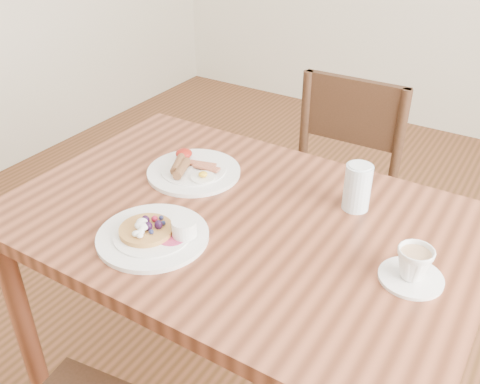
{
  "coord_description": "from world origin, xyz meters",
  "views": [
    {
      "loc": [
        0.6,
        -0.96,
        1.52
      ],
      "look_at": [
        0.0,
        0.0,
        0.82
      ],
      "focal_mm": 40.0,
      "sensor_mm": 36.0,
      "label": 1
    }
  ],
  "objects": [
    {
      "name": "breakfast_plate",
      "position": [
        -0.23,
        0.11,
        0.76
      ],
      "size": [
        0.27,
        0.27,
        0.04
      ],
      "color": "white",
      "rests_on": "dining_table"
    },
    {
      "name": "dining_table",
      "position": [
        0.0,
        0.0,
        0.65
      ],
      "size": [
        1.2,
        0.8,
        0.75
      ],
      "color": "brown",
      "rests_on": "ground"
    },
    {
      "name": "pancake_plate",
      "position": [
        -0.12,
        -0.19,
        0.76
      ],
      "size": [
        0.27,
        0.27,
        0.06
      ],
      "color": "white",
      "rests_on": "dining_table"
    },
    {
      "name": "chair_far",
      "position": [
        0.0,
        0.63,
        0.49
      ],
      "size": [
        0.43,
        0.43,
        0.88
      ],
      "rotation": [
        0.0,
        0.0,
        3.17
      ],
      "color": "#3B2215",
      "rests_on": "ground"
    },
    {
      "name": "water_glass",
      "position": [
        0.24,
        0.19,
        0.81
      ],
      "size": [
        0.07,
        0.07,
        0.12
      ],
      "primitive_type": "cylinder",
      "color": "silver",
      "rests_on": "dining_table"
    },
    {
      "name": "teacup_saucer",
      "position": [
        0.45,
        -0.01,
        0.79
      ],
      "size": [
        0.14,
        0.14,
        0.08
      ],
      "color": "white",
      "rests_on": "dining_table"
    }
  ]
}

